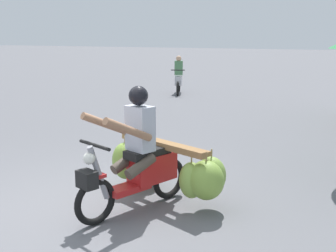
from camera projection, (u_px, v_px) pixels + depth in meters
name	position (u px, v px, depth m)	size (l,w,h in m)	color
ground_plane	(67.00, 211.00, 5.45)	(120.00, 120.00, 0.00)	slate
motorbike_main_loaded	(153.00, 164.00, 5.74)	(1.87, 2.02, 1.58)	black
motorbike_distant_ahead_left	(179.00, 78.00, 16.07)	(0.74, 1.54, 1.40)	black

